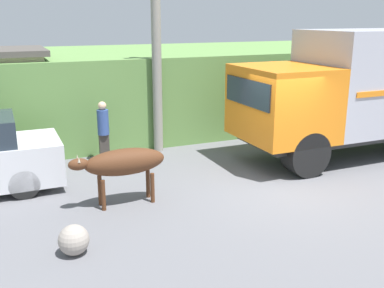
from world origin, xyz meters
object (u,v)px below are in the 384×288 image
object	(u,v)px
pedestrian_on_hill	(103,129)
roadside_rock	(74,240)
utility_pole	(157,61)
cargo_truck	(364,88)
brown_cow	(123,163)

from	to	relation	value
pedestrian_on_hill	roadside_rock	xyz separation A→B (m)	(-1.59, -4.75, -0.67)
pedestrian_on_hill	utility_pole	xyz separation A→B (m)	(1.71, 0.45, 1.72)
cargo_truck	brown_cow	bearing A→B (deg)	-172.87
pedestrian_on_hill	utility_pole	distance (m)	2.47
brown_cow	utility_pole	world-z (taller)	utility_pole
brown_cow	pedestrian_on_hill	bearing A→B (deg)	72.86
cargo_truck	brown_cow	distance (m)	7.32
brown_cow	utility_pole	size ratio (longest dim) A/B	0.39
brown_cow	roadside_rock	world-z (taller)	brown_cow
pedestrian_on_hill	roadside_rock	bearing A→B (deg)	74.85
cargo_truck	utility_pole	size ratio (longest dim) A/B	1.38
cargo_truck	pedestrian_on_hill	world-z (taller)	cargo_truck
roadside_rock	brown_cow	bearing A→B (deg)	52.24
pedestrian_on_hill	utility_pole	bearing A→B (deg)	-161.97
brown_cow	pedestrian_on_hill	world-z (taller)	pedestrian_on_hill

